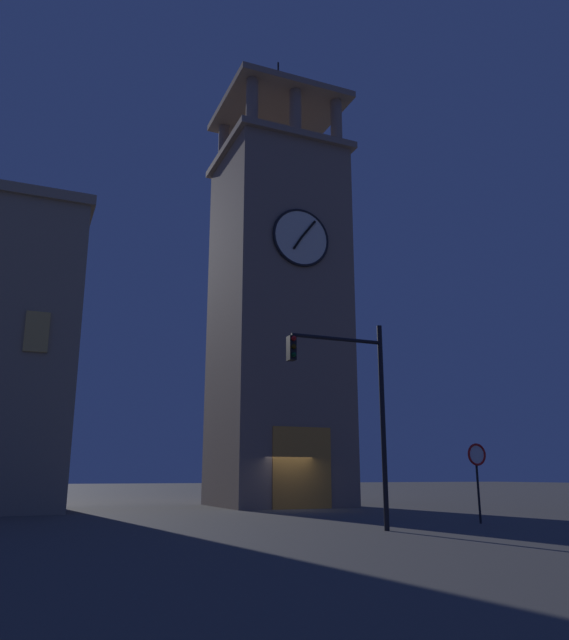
# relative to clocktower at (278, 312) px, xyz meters

# --- Properties ---
(ground_plane) EXTENTS (200.00, 200.00, 0.00)m
(ground_plane) POSITION_rel_clocktower_xyz_m (0.72, 3.63, -10.84)
(ground_plane) COLOR #56544F
(clocktower) EXTENTS (7.23, 7.19, 27.64)m
(clocktower) POSITION_rel_clocktower_xyz_m (0.00, 0.00, 0.00)
(clocktower) COLOR gray
(clocktower) RESTS_ON ground_plane
(traffic_signal_near) EXTENTS (3.31, 0.41, 6.33)m
(traffic_signal_near) POSITION_rel_clocktower_xyz_m (3.72, 15.40, -6.74)
(traffic_signal_near) COLOR black
(traffic_signal_near) RESTS_ON ground_plane
(no_horn_sign) EXTENTS (0.78, 0.14, 2.72)m
(no_horn_sign) POSITION_rel_clocktower_xyz_m (-1.79, 14.23, -8.72)
(no_horn_sign) COLOR black
(no_horn_sign) RESTS_ON ground_plane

